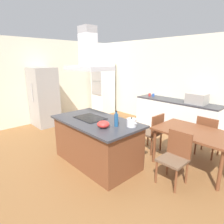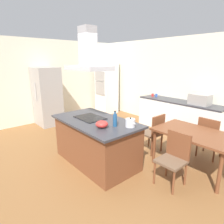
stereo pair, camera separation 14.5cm
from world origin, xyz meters
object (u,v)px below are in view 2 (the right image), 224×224
at_px(dining_table, 195,136).
at_px(chair_facing_back_wall, 209,135).
at_px(olive_oil_bottle, 115,120).
at_px(countertop_microwave, 200,99).
at_px(chair_at_left_end, 154,131).
at_px(cooktop, 90,118).
at_px(coffee_mug_blue, 156,95).
at_px(range_hood, 88,56).
at_px(chair_facing_island, 174,155).
at_px(refrigerator, 47,97).
at_px(wall_oven_stack, 107,85).
at_px(coffee_mug_red, 153,95).
at_px(mixing_bowl, 102,124).
at_px(tea_kettle, 130,123).

height_order(dining_table, chair_facing_back_wall, chair_facing_back_wall).
height_order(olive_oil_bottle, countertop_microwave, same).
bearing_deg(chair_at_left_end, cooktop, -119.38).
relative_size(coffee_mug_blue, range_hood, 0.10).
distance_m(chair_at_left_end, chair_facing_island, 1.13).
distance_m(coffee_mug_blue, range_hood, 3.22).
xyz_separation_m(countertop_microwave, refrigerator, (-3.67, -2.61, -0.13)).
relative_size(dining_table, chair_facing_back_wall, 1.57).
relative_size(cooktop, refrigerator, 0.33).
xyz_separation_m(olive_oil_bottle, wall_oven_stack, (-3.41, 2.60, 0.08)).
xyz_separation_m(chair_facing_island, chair_facing_back_wall, (0.00, 1.33, 0.00)).
xyz_separation_m(olive_oil_bottle, coffee_mug_red, (-1.37, 2.85, -0.07)).
relative_size(mixing_bowl, wall_oven_stack, 0.10).
xyz_separation_m(olive_oil_bottle, coffee_mug_blue, (-1.26, 2.90, -0.07)).
relative_size(coffee_mug_blue, chair_facing_island, 0.10).
distance_m(chair_at_left_end, chair_facing_back_wall, 1.13).
height_order(tea_kettle, chair_facing_back_wall, tea_kettle).
distance_m(coffee_mug_blue, chair_facing_back_wall, 2.45).
height_order(coffee_mug_red, chair_at_left_end, coffee_mug_red).
xyz_separation_m(olive_oil_bottle, chair_facing_back_wall, (0.90, 1.85, -0.51)).
bearing_deg(cooktop, range_hood, 0.00).
xyz_separation_m(countertop_microwave, chair_facing_island, (0.72, -2.31, -0.53)).
distance_m(cooktop, chair_at_left_end, 1.47).
bearing_deg(coffee_mug_red, tea_kettle, -59.60).
distance_m(countertop_microwave, chair_at_left_end, 1.74).
relative_size(cooktop, coffee_mug_red, 6.67).
height_order(dining_table, chair_at_left_end, chair_at_left_end).
distance_m(mixing_bowl, coffee_mug_blue, 3.33).
distance_m(cooktop, chair_facing_island, 1.75).
xyz_separation_m(coffee_mug_blue, range_hood, (0.55, -2.95, 1.16)).
relative_size(cooktop, coffee_mug_blue, 6.67).
bearing_deg(chair_at_left_end, chair_facing_back_wall, 36.01).
distance_m(refrigerator, chair_facing_back_wall, 4.70).
relative_size(cooktop, olive_oil_bottle, 2.14).
bearing_deg(tea_kettle, refrigerator, 179.45).
distance_m(coffee_mug_blue, refrigerator, 3.49).
bearing_deg(olive_oil_bottle, tea_kettle, 43.81).
height_order(coffee_mug_blue, dining_table, coffee_mug_blue).
distance_m(refrigerator, chair_facing_island, 4.42).
bearing_deg(refrigerator, tea_kettle, -0.55).
relative_size(countertop_microwave, wall_oven_stack, 0.23).
height_order(cooktop, countertop_microwave, countertop_microwave).
bearing_deg(cooktop, olive_oil_bottle, 4.12).
distance_m(dining_table, chair_facing_island, 0.68).
relative_size(coffee_mug_red, chair_facing_island, 0.10).
distance_m(coffee_mug_blue, chair_facing_island, 3.25).
height_order(coffee_mug_red, refrigerator, refrigerator).
xyz_separation_m(cooktop, chair_at_left_end, (0.69, 1.23, -0.40)).
xyz_separation_m(tea_kettle, chair_facing_island, (0.71, 0.33, -0.46)).
relative_size(countertop_microwave, coffee_mug_blue, 5.56).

